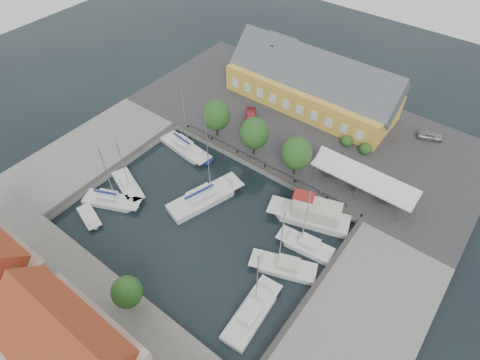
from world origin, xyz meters
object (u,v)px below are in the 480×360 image
Objects in this scene: tent_canopy at (364,178)px; west_boat_c at (128,186)px; west_boat_d at (111,201)px; launch_sw at (90,218)px; car_red at (251,116)px; warehouse at (309,84)px; east_boat_b at (285,268)px; launch_nw at (201,158)px; west_boat_a at (185,148)px; center_sailboat at (204,199)px; east_boat_a at (306,246)px; trawler at (312,215)px; car_silver at (430,136)px; east_boat_c at (251,314)px.

tent_canopy is 32.20m from west_boat_c.
west_boat_d is 3.49m from launch_sw.
car_red is 0.87× the size of launch_sw.
car_red reaches higher than launch_sw.
warehouse is 2.66× the size of west_boat_d.
east_boat_b is at bearing -63.56° from warehouse.
launch_sw reaches higher than launch_nw.
tent_canopy is at bearing 39.18° from west_boat_d.
west_boat_a is 2.46× the size of launch_sw.
car_red is 22.54m from west_boat_c.
launch_nw is (-0.97, -11.34, -1.63)m from car_red.
launch_sw is at bearing -130.95° from center_sailboat.
center_sailboat is 1.36× the size of west_boat_d.
east_boat_b is (-0.47, -4.13, -0.00)m from east_boat_a.
west_boat_d is (-24.71, -9.71, 0.01)m from east_boat_a.
trawler is 0.90× the size of west_boat_a.
east_boat_b reaches higher than car_silver.
car_red is at bearing 95.43° from car_silver.
west_boat_c reaches higher than launch_sw.
warehouse is 20.57m from car_silver.
tent_canopy is 23.06m from east_boat_c.
car_red reaches higher than launch_nw.
trawler is at bearing -0.42° from west_boat_a.
launch_sw is (-26.32, -24.79, -3.59)m from tent_canopy.
launch_sw is (-9.72, -38.64, -4.34)m from warehouse.
launch_sw is at bearing 122.41° from car_silver.
warehouse is at bearing 90.39° from center_sailboat.
east_boat_a is at bearing -59.19° from warehouse.
west_boat_a is at bearing -142.38° from car_red.
west_boat_c is at bearing -111.79° from launch_nw.
east_boat_a reaches higher than tent_canopy.
center_sailboat is (4.89, -17.27, -1.35)m from car_red.
west_boat_a is at bearing 169.95° from east_boat_a.
east_boat_b is at bearing -9.20° from center_sailboat.
west_boat_d is at bearing 86.95° from launch_sw.
tent_canopy is 1.29× the size of east_boat_b.
east_boat_b is 1.01× the size of west_boat_d.
warehouse is at bearing 67.00° from west_boat_a.
launch_sw is (0.17, -6.80, -0.17)m from west_boat_c.
warehouse reaches higher than launch_sw.
tent_canopy is 1.15× the size of west_boat_a.
west_boat_c is at bearing -155.77° from trawler.
launch_sw is (-5.01, -28.69, -1.63)m from car_red.
west_boat_a reaches higher than trawler.
east_boat_b is at bearing -19.54° from west_boat_a.
launch_nw is at bearing -161.53° from tent_canopy.
west_boat_c is (-24.61, -2.27, 0.00)m from east_boat_b.
east_boat_b reaches higher than car_red.
warehouse is 2.58× the size of east_boat_c.
west_boat_d reaches higher than tent_canopy.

